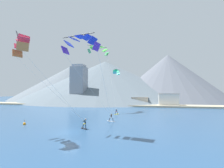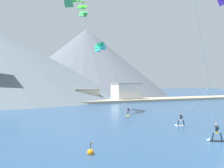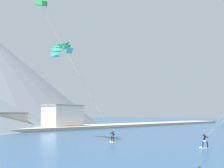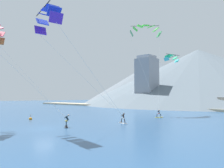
% 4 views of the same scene
% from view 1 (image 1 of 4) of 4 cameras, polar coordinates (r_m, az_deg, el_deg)
% --- Properties ---
extents(ground_plane, '(400.00, 400.00, 0.00)m').
position_cam_1_polar(ground_plane, '(29.15, -13.05, -15.00)').
color(ground_plane, navy).
extents(kitesurfer_near_lead, '(1.78, 0.71, 1.69)m').
position_cam_1_polar(kitesurfer_near_lead, '(38.02, -0.56, -11.44)').
color(kitesurfer_near_lead, white).
rests_on(kitesurfer_near_lead, ground).
extents(kitesurfer_near_trail, '(1.25, 1.69, 1.62)m').
position_cam_1_polar(kitesurfer_near_trail, '(50.09, 1.67, -9.36)').
color(kitesurfer_near_trail, yellow).
rests_on(kitesurfer_near_trail, ground).
extents(kitesurfer_mid_center, '(1.67, 1.31, 1.80)m').
position_cam_1_polar(kitesurfer_mid_center, '(31.04, -9.15, -13.21)').
color(kitesurfer_mid_center, black).
rests_on(kitesurfer_mid_center, ground).
extents(parafoil_kite_near_lead, '(6.52, 12.76, 13.67)m').
position_cam_1_polar(parafoil_kite_near_lead, '(28.24, -10.24, 13.17)').
color(parafoil_kite_near_lead, '#4B24B4').
extents(parafoil_kite_near_trail, '(10.29, 9.53, 20.41)m').
position_cam_1_polar(parafoil_kite_near_trail, '(59.06, -4.40, 11.22)').
color(parafoil_kite_near_trail, '#3E9D5A').
extents(parafoil_kite_mid_center, '(9.02, 9.63, 12.71)m').
position_cam_1_polar(parafoil_kite_mid_center, '(28.24, -27.37, 11.47)').
color(parafoil_kite_mid_center, '#BE743B').
extents(parafoil_kite_distant_high_outer, '(1.86, 4.61, 1.69)m').
position_cam_1_polar(parafoil_kite_distant_high_outer, '(58.76, 1.42, 4.13)').
color(parafoil_kite_distant_high_outer, '#4BC6C2').
extents(race_marker_buoy, '(0.56, 0.56, 1.02)m').
position_cam_1_polar(race_marker_buoy, '(38.39, -26.68, -11.54)').
color(race_marker_buoy, orange).
rests_on(race_marker_buoy, ground).
extents(shoreline_strip, '(180.00, 10.00, 0.70)m').
position_cam_1_polar(shoreline_strip, '(80.18, 4.03, -6.92)').
color(shoreline_strip, tan).
rests_on(shoreline_strip, ground).
extents(shore_building_harbour_front, '(10.08, 4.80, 5.17)m').
position_cam_1_polar(shore_building_harbour_front, '(94.36, -14.14, -4.84)').
color(shore_building_harbour_front, silver).
rests_on(shore_building_harbour_front, ground).
extents(shore_building_promenade_mid, '(7.77, 5.52, 3.92)m').
position_cam_1_polar(shore_building_promenade_mid, '(83.85, 9.05, -5.60)').
color(shore_building_promenade_mid, beige).
rests_on(shore_building_promenade_mid, ground).
extents(shore_building_quay_east, '(7.39, 7.16, 4.06)m').
position_cam_1_polar(shore_building_quay_east, '(86.19, -7.36, -5.48)').
color(shore_building_quay_east, '#A89E8E').
rests_on(shore_building_quay_east, ground).
extents(shore_building_quay_west, '(8.52, 5.99, 5.74)m').
position_cam_1_polar(shore_building_quay_west, '(80.43, 17.95, -4.97)').
color(shore_building_quay_west, silver).
rests_on(shore_building_quay_west, ground).
extents(highrise_tower, '(7.00, 7.00, 20.22)m').
position_cam_1_polar(highrise_tower, '(89.78, -10.75, -0.33)').
color(highrise_tower, gray).
rests_on(highrise_tower, ground).
extents(mountain_peak_west_ridge, '(97.01, 97.01, 29.02)m').
position_cam_1_polar(mountain_peak_west_ridge, '(153.66, -13.03, 0.44)').
color(mountain_peak_west_ridge, slate).
rests_on(mountain_peak_west_ridge, ground).
extents(mountain_peak_central_summit, '(125.41, 125.41, 30.11)m').
position_cam_1_polar(mountain_peak_central_summit, '(134.79, -2.23, 1.04)').
color(mountain_peak_central_summit, slate).
rests_on(mountain_peak_central_summit, ground).
extents(mountain_peak_east_shoulder, '(80.70, 80.70, 33.13)m').
position_cam_1_polar(mountain_peak_east_shoulder, '(130.62, 17.81, 1.95)').
color(mountain_peak_east_shoulder, slate).
rests_on(mountain_peak_east_shoulder, ground).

